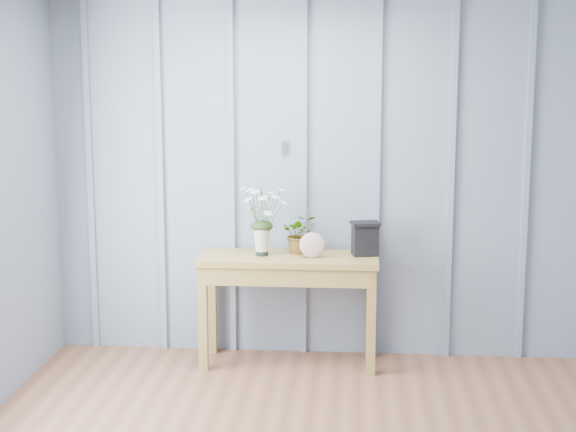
# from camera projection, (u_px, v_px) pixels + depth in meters

# --- Properties ---
(room_shell) EXTENTS (4.00, 4.50, 2.50)m
(room_shell) POSITION_uv_depth(u_px,v_px,m) (336.00, 71.00, 4.60)
(room_shell) COLOR gray
(room_shell) RESTS_ON ground
(sideboard) EXTENTS (1.20, 0.45, 0.75)m
(sideboard) POSITION_uv_depth(u_px,v_px,m) (289.00, 272.00, 5.92)
(sideboard) COLOR olive
(sideboard) RESTS_ON ground
(daisy_vase) EXTENTS (0.37, 0.28, 0.52)m
(daisy_vase) POSITION_uv_depth(u_px,v_px,m) (262.00, 208.00, 5.86)
(daisy_vase) COLOR black
(daisy_vase) RESTS_ON sideboard
(spider_plant) EXTENTS (0.27, 0.24, 0.27)m
(spider_plant) POSITION_uv_depth(u_px,v_px,m) (300.00, 234.00, 5.97)
(spider_plant) COLOR #1A3212
(spider_plant) RESTS_ON sideboard
(felt_disc_vessel) EXTENTS (0.17, 0.06, 0.17)m
(felt_disc_vessel) POSITION_uv_depth(u_px,v_px,m) (312.00, 245.00, 5.82)
(felt_disc_vessel) COLOR #8B4451
(felt_disc_vessel) RESTS_ON sideboard
(carved_box) EXTENTS (0.21, 0.18, 0.23)m
(carved_box) POSITION_uv_depth(u_px,v_px,m) (365.00, 238.00, 5.90)
(carved_box) COLOR black
(carved_box) RESTS_ON sideboard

